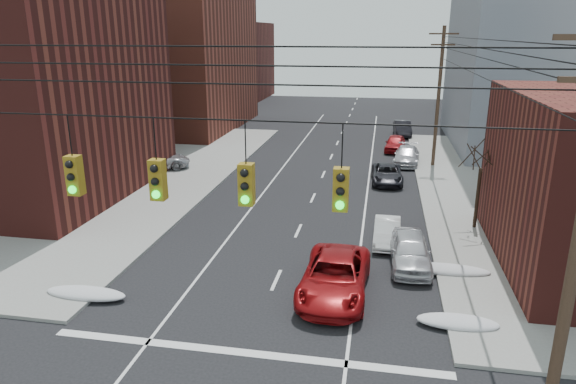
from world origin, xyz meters
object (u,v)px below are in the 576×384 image
at_px(parked_car_a, 410,251).
at_px(parked_car_f, 402,128).
at_px(parked_car_d, 407,156).
at_px(parked_car_e, 395,143).
at_px(parked_car_c, 387,174).
at_px(lot_car_c, 33,191).
at_px(lot_car_d, 75,160).
at_px(red_pickup, 335,276).
at_px(parked_car_b, 387,232).
at_px(lot_car_a, 74,190).
at_px(lot_car_b, 157,160).

xyz_separation_m(parked_car_a, parked_car_f, (0.56, 32.44, 0.00)).
distance_m(parked_car_d, parked_car_e, 4.87).
xyz_separation_m(parked_car_c, parked_car_d, (1.60, 5.92, 0.06)).
height_order(lot_car_c, lot_car_d, lot_car_d).
xyz_separation_m(red_pickup, lot_car_d, (-21.83, 15.98, 0.13)).
xyz_separation_m(parked_car_b, lot_car_d, (-23.98, 10.01, 0.32)).
relative_size(parked_car_d, lot_car_d, 1.06).
relative_size(parked_car_c, lot_car_d, 1.01).
bearing_deg(lot_car_a, lot_car_c, 104.73).
bearing_deg(lot_car_a, parked_car_b, -97.39).
xyz_separation_m(parked_car_b, lot_car_a, (-19.74, 3.09, 0.24)).
xyz_separation_m(red_pickup, parked_car_a, (3.19, 3.36, -0.03)).
height_order(parked_car_f, lot_car_c, parked_car_f).
bearing_deg(parked_car_c, parked_car_a, -88.09).
bearing_deg(parked_car_a, lot_car_d, 151.22).
xyz_separation_m(parked_car_c, lot_car_c, (-22.24, -8.95, 0.17)).
bearing_deg(parked_car_b, parked_car_d, 85.97).
height_order(lot_car_b, lot_car_d, lot_car_d).
distance_m(red_pickup, parked_car_c, 17.55).
bearing_deg(red_pickup, parked_car_a, 48.02).
height_order(red_pickup, parked_car_f, red_pickup).
bearing_deg(lot_car_a, red_pickup, -115.74).
height_order(parked_car_a, parked_car_f, parked_car_f).
bearing_deg(lot_car_d, lot_car_a, -170.05).
relative_size(parked_car_a, parked_car_f, 0.96).
xyz_separation_m(parked_car_b, parked_car_e, (0.75, 22.18, 0.11)).
xyz_separation_m(parked_car_b, parked_car_d, (1.60, 17.38, 0.09)).
bearing_deg(lot_car_b, parked_car_c, -114.80).
height_order(parked_car_b, lot_car_c, lot_car_c).
height_order(parked_car_f, lot_car_d, lot_car_d).
relative_size(parked_car_b, lot_car_c, 0.82).
distance_m(red_pickup, lot_car_d, 27.05).
bearing_deg(lot_car_c, parked_car_d, -79.98).
height_order(parked_car_c, lot_car_d, lot_car_d).
height_order(red_pickup, lot_car_d, lot_car_d).
bearing_deg(parked_car_c, lot_car_c, -160.42).
distance_m(parked_car_c, lot_car_d, 24.02).
height_order(parked_car_e, lot_car_b, lot_car_b).
xyz_separation_m(parked_car_d, lot_car_a, (-21.34, -14.28, 0.14)).
bearing_deg(lot_car_b, red_pickup, -162.28).
bearing_deg(red_pickup, parked_car_f, 85.61).
height_order(parked_car_a, parked_car_c, parked_car_a).
relative_size(red_pickup, lot_car_b, 1.14).
bearing_deg(lot_car_b, lot_car_d, 81.40).
bearing_deg(lot_car_b, parked_car_b, -147.17).
distance_m(red_pickup, lot_car_a, 19.78).
bearing_deg(lot_car_a, parked_car_f, -37.08).
distance_m(parked_car_b, lot_car_d, 25.99).
relative_size(parked_car_c, lot_car_b, 0.92).
bearing_deg(parked_car_f, lot_car_d, -145.42).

